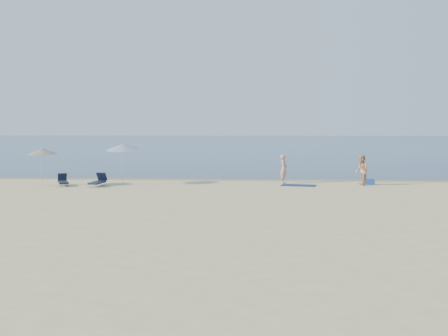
# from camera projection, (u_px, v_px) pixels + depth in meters

# --- Properties ---
(ground) EXTENTS (160.00, 160.00, 0.00)m
(ground) POSITION_uv_depth(u_px,v_px,m) (230.00, 241.00, 16.83)
(ground) COLOR beige
(ground) RESTS_ON ground
(sea) EXTENTS (240.00, 160.00, 0.01)m
(sea) POSITION_uv_depth(u_px,v_px,m) (260.00, 142.00, 116.29)
(sea) COLOR #0C2548
(sea) RESTS_ON ground
(wet_sand_strip) EXTENTS (240.00, 1.60, 0.00)m
(wet_sand_strip) POSITION_uv_depth(u_px,v_px,m) (249.00, 180.00, 36.13)
(wet_sand_strip) COLOR #847254
(wet_sand_strip) RESTS_ON ground
(person_left) EXTENTS (0.48, 0.68, 1.75)m
(person_left) POSITION_uv_depth(u_px,v_px,m) (284.00, 169.00, 33.81)
(person_left) COLOR tan
(person_left) RESTS_ON ground
(person_right) EXTENTS (0.74, 0.91, 1.77)m
(person_right) POSITION_uv_depth(u_px,v_px,m) (362.00, 170.00, 32.59)
(person_right) COLOR tan
(person_right) RESTS_ON ground
(beach_towel) EXTENTS (2.16, 1.50, 0.03)m
(beach_towel) POSITION_uv_depth(u_px,v_px,m) (298.00, 185.00, 32.51)
(beach_towel) COLOR #0F214F
(beach_towel) RESTS_ON ground
(white_bag) EXTENTS (0.41, 0.36, 0.33)m
(white_bag) POSITION_uv_depth(u_px,v_px,m) (372.00, 182.00, 33.13)
(white_bag) COLOR silver
(white_bag) RESTS_ON ground
(blue_cooler) EXTENTS (0.51, 0.37, 0.35)m
(blue_cooler) POSITION_uv_depth(u_px,v_px,m) (369.00, 182.00, 32.99)
(blue_cooler) COLOR #204FAD
(blue_cooler) RESTS_ON ground
(umbrella_near) EXTENTS (2.38, 2.40, 2.57)m
(umbrella_near) POSITION_uv_depth(u_px,v_px,m) (123.00, 147.00, 32.96)
(umbrella_near) COLOR silver
(umbrella_near) RESTS_ON ground
(umbrella_far) EXTENTS (2.04, 2.05, 2.27)m
(umbrella_far) POSITION_uv_depth(u_px,v_px,m) (42.00, 151.00, 32.14)
(umbrella_far) COLOR silver
(umbrella_far) RESTS_ON ground
(lounger_left) EXTENTS (1.12, 1.65, 0.70)m
(lounger_left) POSITION_uv_depth(u_px,v_px,m) (63.00, 181.00, 32.45)
(lounger_left) COLOR #121B34
(lounger_left) RESTS_ON ground
(lounger_right) EXTENTS (0.69, 1.74, 0.75)m
(lounger_right) POSITION_uv_depth(u_px,v_px,m) (98.00, 181.00, 32.22)
(lounger_right) COLOR #161E3E
(lounger_right) RESTS_ON ground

